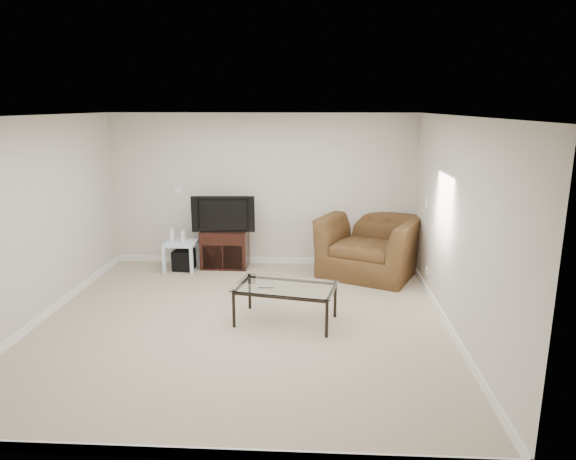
# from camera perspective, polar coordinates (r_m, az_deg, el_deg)

# --- Properties ---
(floor) EXTENTS (5.00, 5.00, 0.00)m
(floor) POSITION_cam_1_polar(r_m,az_deg,el_deg) (6.44, -5.12, -10.30)
(floor) COLOR tan
(floor) RESTS_ON ground
(ceiling) EXTENTS (5.00, 5.00, 0.00)m
(ceiling) POSITION_cam_1_polar(r_m,az_deg,el_deg) (5.89, -5.65, 12.52)
(ceiling) COLOR white
(ceiling) RESTS_ON ground
(wall_back) EXTENTS (5.00, 0.02, 2.50)m
(wall_back) POSITION_cam_1_polar(r_m,az_deg,el_deg) (8.48, -2.90, 4.43)
(wall_back) COLOR silver
(wall_back) RESTS_ON ground
(wall_left) EXTENTS (0.02, 5.00, 2.50)m
(wall_left) POSITION_cam_1_polar(r_m,az_deg,el_deg) (6.87, -26.46, 0.80)
(wall_left) COLOR silver
(wall_left) RESTS_ON ground
(wall_right) EXTENTS (0.02, 5.00, 2.50)m
(wall_right) POSITION_cam_1_polar(r_m,az_deg,el_deg) (6.19, 18.17, 0.27)
(wall_right) COLOR silver
(wall_right) RESTS_ON ground
(plate_back) EXTENTS (0.12, 0.02, 0.12)m
(plate_back) POSITION_cam_1_polar(r_m,az_deg,el_deg) (8.72, -12.11, 4.40)
(plate_back) COLOR white
(plate_back) RESTS_ON wall_back
(plate_right_switch) EXTENTS (0.02, 0.09, 0.13)m
(plate_right_switch) POSITION_cam_1_polar(r_m,az_deg,el_deg) (7.71, 15.11, 3.04)
(plate_right_switch) COLOR white
(plate_right_switch) RESTS_ON wall_right
(plate_right_outlet) EXTENTS (0.02, 0.08, 0.12)m
(plate_right_outlet) POSITION_cam_1_polar(r_m,az_deg,el_deg) (7.65, 15.12, -4.39)
(plate_right_outlet) COLOR white
(plate_right_outlet) RESTS_ON wall_right
(tv_stand) EXTENTS (0.76, 0.53, 0.63)m
(tv_stand) POSITION_cam_1_polar(r_m,az_deg,el_deg) (8.55, -6.98, -2.01)
(tv_stand) COLOR black
(tv_stand) RESTS_ON floor
(dvd_player) EXTENTS (0.44, 0.31, 0.06)m
(dvd_player) POSITION_cam_1_polar(r_m,az_deg,el_deg) (8.46, -7.07, -0.73)
(dvd_player) COLOR black
(dvd_player) RESTS_ON tv_stand
(television) EXTENTS (0.95, 0.24, 0.59)m
(television) POSITION_cam_1_polar(r_m,az_deg,el_deg) (8.38, -7.14, 1.92)
(television) COLOR black
(television) RESTS_ON tv_stand
(side_table) EXTENTS (0.50, 0.50, 0.47)m
(side_table) POSITION_cam_1_polar(r_m,az_deg,el_deg) (8.50, -11.76, -2.83)
(side_table) COLOR silver
(side_table) RESTS_ON floor
(subwoofer) EXTENTS (0.33, 0.33, 0.31)m
(subwoofer) POSITION_cam_1_polar(r_m,az_deg,el_deg) (8.53, -11.51, -3.25)
(subwoofer) COLOR black
(subwoofer) RESTS_ON floor
(game_console) EXTENTS (0.06, 0.16, 0.22)m
(game_console) POSITION_cam_1_polar(r_m,az_deg,el_deg) (8.43, -12.68, -0.61)
(game_console) COLOR white
(game_console) RESTS_ON side_table
(game_case) EXTENTS (0.05, 0.14, 0.19)m
(game_case) POSITION_cam_1_polar(r_m,az_deg,el_deg) (8.38, -11.51, -0.73)
(game_case) COLOR silver
(game_case) RESTS_ON side_table
(recliner) EXTENTS (1.68, 1.43, 1.24)m
(recliner) POSITION_cam_1_polar(r_m,az_deg,el_deg) (8.13, 9.07, -0.66)
(recliner) COLOR brown
(recliner) RESTS_ON floor
(coffee_table) EXTENTS (1.33, 0.91, 0.48)m
(coffee_table) POSITION_cam_1_polar(r_m,az_deg,el_deg) (6.37, -0.26, -8.21)
(coffee_table) COLOR black
(coffee_table) RESTS_ON floor
(remote) EXTENTS (0.20, 0.07, 0.02)m
(remote) POSITION_cam_1_polar(r_m,az_deg,el_deg) (6.21, -2.46, -6.32)
(remote) COLOR #B2B2B7
(remote) RESTS_ON coffee_table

